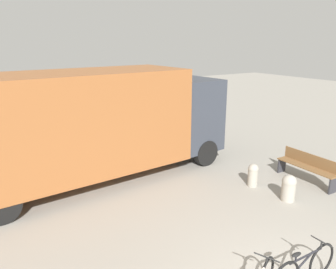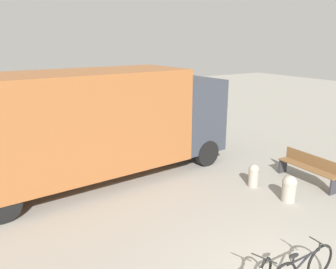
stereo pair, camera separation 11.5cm
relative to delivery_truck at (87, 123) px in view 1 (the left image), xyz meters
The scene contains 5 objects.
delivery_truck is the anchor object (origin of this frame).
park_bench 6.85m from the delivery_truck, 32.55° to the right, with size 0.45×1.95×0.87m.
bicycle_middle 6.80m from the delivery_truck, 75.59° to the right, with size 1.66×0.44×0.77m.
bollard_near_bench 6.02m from the delivery_truck, 45.03° to the right, with size 0.39×0.39×0.74m.
bollard_far_bench 5.18m from the delivery_truck, 36.45° to the right, with size 0.31×0.31×0.70m.
Camera 1 is at (-4.30, -2.41, 4.21)m, focal length 35.00 mm.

